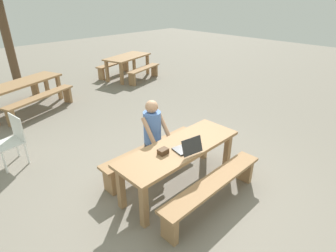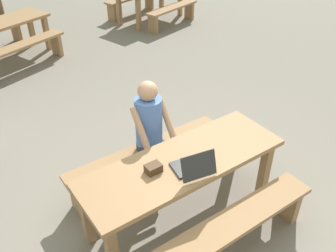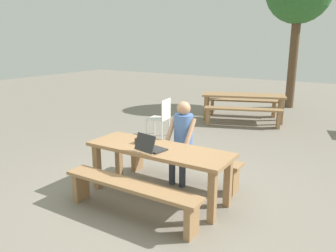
{
  "view_description": "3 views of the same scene",
  "coord_description": "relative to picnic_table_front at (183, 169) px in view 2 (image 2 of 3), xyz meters",
  "views": [
    {
      "loc": [
        -2.59,
        -2.36,
        2.79
      ],
      "look_at": [
        -0.0,
        0.25,
        0.98
      ],
      "focal_mm": 29.16,
      "sensor_mm": 36.0,
      "label": 1
    },
    {
      "loc": [
        -1.64,
        -2.07,
        2.93
      ],
      "look_at": [
        -0.0,
        0.25,
        0.98
      ],
      "focal_mm": 38.88,
      "sensor_mm": 36.0,
      "label": 2
    },
    {
      "loc": [
        2.4,
        -3.63,
        2.17
      ],
      "look_at": [
        -0.0,
        0.25,
        0.98
      ],
      "focal_mm": 35.74,
      "sensor_mm": 36.0,
      "label": 3
    }
  ],
  "objects": [
    {
      "name": "bench_far",
      "position": [
        0.0,
        0.65,
        -0.28
      ],
      "size": [
        1.93,
        0.3,
        0.45
      ],
      "color": "#9E754C",
      "rests_on": "ground"
    },
    {
      "name": "bench_near",
      "position": [
        0.0,
        -0.65,
        -0.28
      ],
      "size": [
        1.93,
        0.3,
        0.45
      ],
      "color": "#9E754C",
      "rests_on": "ground"
    },
    {
      "name": "bench_mid_south",
      "position": [
        -0.35,
        4.43,
        -0.26
      ],
      "size": [
        1.94,
        0.94,
        0.47
      ],
      "rotation": [
        0.0,
        0.0,
        0.34
      ],
      "color": "#9E754C",
      "rests_on": "ground"
    },
    {
      "name": "ground_plane",
      "position": [
        0.0,
        0.0,
        -0.62
      ],
      "size": [
        30.0,
        30.0,
        0.0
      ],
      "primitive_type": "plane",
      "color": "gray"
    },
    {
      "name": "small_pouch",
      "position": [
        -0.32,
        0.03,
        0.15
      ],
      "size": [
        0.14,
        0.11,
        0.08
      ],
      "color": "#4C331E",
      "rests_on": "picnic_table_front"
    },
    {
      "name": "picnic_table_front",
      "position": [
        0.0,
        0.0,
        0.0
      ],
      "size": [
        2.05,
        0.7,
        0.73
      ],
      "color": "#9E754C",
      "rests_on": "ground"
    },
    {
      "name": "bench_rear_south",
      "position": [
        3.34,
        4.82,
        -0.29
      ],
      "size": [
        1.57,
        0.69,
        0.45
      ],
      "rotation": [
        0.0,
        0.0,
        0.26
      ],
      "color": "#9E754C",
      "rests_on": "ground"
    },
    {
      "name": "person_seated",
      "position": [
        0.03,
        0.61,
        0.12
      ],
      "size": [
        0.4,
        0.4,
        1.27
      ],
      "color": "#333847",
      "rests_on": "ground"
    },
    {
      "name": "bench_rear_north",
      "position": [
        2.99,
        6.12,
        -0.29
      ],
      "size": [
        1.57,
        0.69,
        0.45
      ],
      "rotation": [
        0.0,
        0.0,
        0.26
      ],
      "color": "#9E754C",
      "rests_on": "ground"
    },
    {
      "name": "laptop",
      "position": [
        -0.02,
        -0.17,
        0.17
      ],
      "size": [
        0.38,
        0.37,
        0.24
      ],
      "rotation": [
        0.0,
        0.0,
        2.96
      ],
      "color": "#2D2D2D",
      "rests_on": "picnic_table_front"
    }
  ]
}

